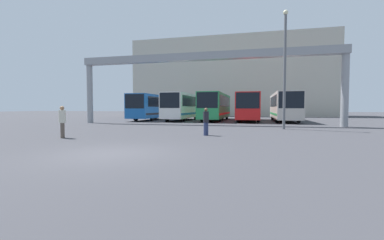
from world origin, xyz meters
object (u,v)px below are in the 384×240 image
at_px(bus_slot_0, 154,106).
at_px(bus_slot_2, 216,105).
at_px(pedestrian_near_center, 206,121).
at_px(bus_slot_1, 182,105).
at_px(bus_slot_3, 249,106).
at_px(pedestrian_near_left, 62,121).
at_px(lamp_post, 285,65).
at_px(bus_slot_4, 284,105).

xyz_separation_m(bus_slot_0, bus_slot_2, (8.24, 0.33, 0.06)).
bearing_deg(pedestrian_near_center, bus_slot_2, -141.68).
height_order(bus_slot_2, pedestrian_near_center, bus_slot_2).
height_order(bus_slot_1, bus_slot_3, bus_slot_1).
bearing_deg(pedestrian_near_left, bus_slot_2, -47.36).
distance_m(pedestrian_near_center, lamp_post, 8.41).
bearing_deg(bus_slot_2, bus_slot_0, -177.70).
relative_size(bus_slot_3, pedestrian_near_center, 6.72).
distance_m(pedestrian_near_left, lamp_post, 15.27).
bearing_deg(bus_slot_3, bus_slot_1, -178.60).
height_order(bus_slot_1, pedestrian_near_left, bus_slot_1).
bearing_deg(bus_slot_2, bus_slot_3, -10.64).
bearing_deg(bus_slot_3, bus_slot_2, 169.36).
bearing_deg(pedestrian_near_left, pedestrian_near_center, -100.71).
relative_size(pedestrian_near_center, lamp_post, 0.18).
bearing_deg(bus_slot_3, pedestrian_near_center, -96.68).
xyz_separation_m(bus_slot_0, pedestrian_near_center, (10.35, -17.56, -1.02)).
bearing_deg(lamp_post, bus_slot_3, 103.86).
distance_m(bus_slot_0, bus_slot_1, 4.17).
xyz_separation_m(bus_slot_0, bus_slot_3, (12.35, -0.44, 0.01)).
bearing_deg(bus_slot_3, bus_slot_4, 11.69).
relative_size(bus_slot_1, lamp_post, 1.17).
distance_m(bus_slot_4, pedestrian_near_left, 24.86).
relative_size(bus_slot_2, lamp_post, 1.40).
bearing_deg(lamp_post, pedestrian_near_center, -130.38).
relative_size(bus_slot_0, lamp_post, 1.32).
bearing_deg(bus_slot_2, lamp_post, -60.40).
relative_size(bus_slot_0, bus_slot_4, 0.93).
bearing_deg(lamp_post, bus_slot_0, 141.93).
relative_size(bus_slot_0, bus_slot_1, 1.13).
xyz_separation_m(pedestrian_near_center, lamp_post, (4.83, 5.68, 3.89)).
height_order(bus_slot_3, pedestrian_near_center, bus_slot_3).
relative_size(bus_slot_1, pedestrian_near_center, 6.47).
relative_size(bus_slot_3, lamp_post, 1.22).
xyz_separation_m(bus_slot_2, bus_slot_4, (8.24, 0.08, -0.02)).
height_order(bus_slot_2, lamp_post, lamp_post).
bearing_deg(lamp_post, bus_slot_4, 83.99).
distance_m(bus_slot_0, pedestrian_near_left, 20.89).
distance_m(bus_slot_2, pedestrian_near_left, 21.56).
xyz_separation_m(bus_slot_1, bus_slot_2, (4.12, 0.97, -0.01)).
height_order(bus_slot_0, lamp_post, lamp_post).
xyz_separation_m(bus_slot_0, bus_slot_4, (16.47, 0.41, 0.03)).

